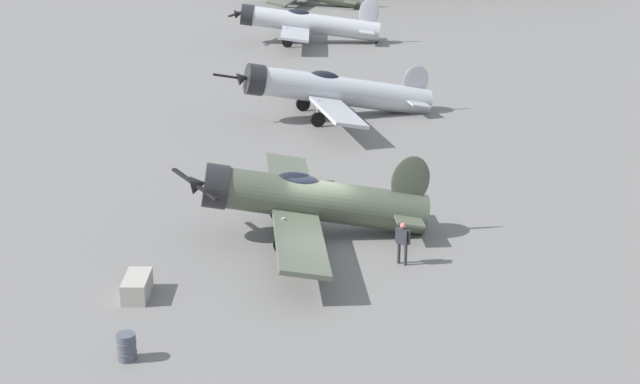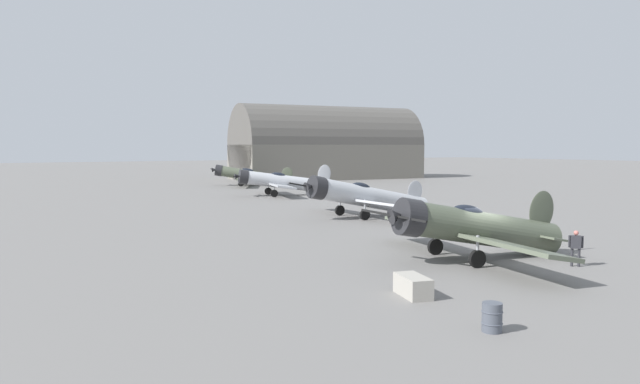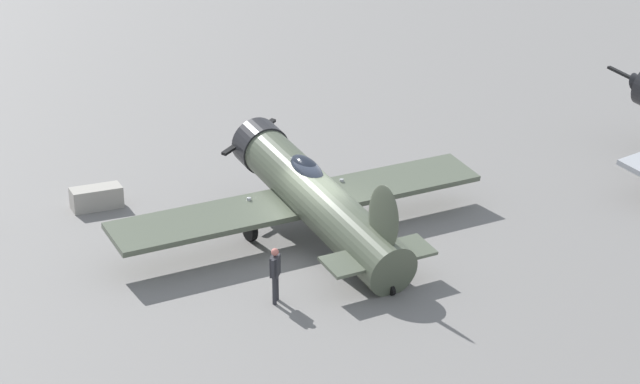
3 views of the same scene
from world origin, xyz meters
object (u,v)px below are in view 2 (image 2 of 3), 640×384
(ground_crew_mechanic, at_px, (576,245))
(equipment_crate, at_px, (413,286))
(airplane_foreground, at_px, (474,228))
(airplane_mid_apron, at_px, (366,197))
(airplane_far_line, at_px, (283,182))
(airplane_outer_stand, at_px, (252,176))
(fuel_drum, at_px, (492,317))

(ground_crew_mechanic, bearing_deg, equipment_crate, -38.22)
(airplane_foreground, distance_m, airplane_mid_apron, 17.40)
(airplane_far_line, distance_m, ground_crew_mechanic, 41.04)
(airplane_far_line, xyz_separation_m, ground_crew_mechanic, (6.86, 40.46, -0.54))
(airplane_far_line, bearing_deg, equipment_crate, 83.28)
(airplane_outer_stand, bearing_deg, airplane_far_line, 105.30)
(airplane_outer_stand, relative_size, ground_crew_mechanic, 7.66)
(airplane_mid_apron, xyz_separation_m, airplane_outer_stand, (-7.91, -37.39, -0.18))
(airplane_foreground, relative_size, airplane_outer_stand, 1.04)
(ground_crew_mechanic, bearing_deg, fuel_drum, -15.90)
(airplane_far_line, bearing_deg, airplane_foreground, 90.89)
(airplane_foreground, bearing_deg, airplane_mid_apron, -98.87)
(airplane_far_line, height_order, equipment_crate, airplane_far_line)
(airplane_mid_apron, relative_size, ground_crew_mechanic, 7.70)
(airplane_mid_apron, bearing_deg, airplane_far_line, -99.61)
(airplane_far_line, height_order, ground_crew_mechanic, airplane_far_line)
(airplane_foreground, distance_m, airplane_outer_stand, 55.52)
(ground_crew_mechanic, xyz_separation_m, fuel_drum, (10.31, 4.44, -0.55))
(airplane_mid_apron, bearing_deg, airplane_outer_stand, -101.20)
(airplane_far_line, xyz_separation_m, airplane_outer_stand, (-4.17, -16.91, -0.20))
(airplane_far_line, xyz_separation_m, fuel_drum, (17.17, 44.90, -1.09))
(airplane_mid_apron, xyz_separation_m, fuel_drum, (13.44, 24.42, -1.07))
(airplane_foreground, height_order, airplane_mid_apron, airplane_mid_apron)
(airplane_mid_apron, relative_size, airplane_far_line, 1.09)
(airplane_far_line, distance_m, fuel_drum, 48.09)
(airplane_mid_apron, bearing_deg, fuel_drum, 61.92)
(airplane_foreground, relative_size, ground_crew_mechanic, 7.94)
(ground_crew_mechanic, bearing_deg, airplane_outer_stand, -140.11)
(airplane_outer_stand, bearing_deg, equipment_crate, 99.43)
(ground_crew_mechanic, bearing_deg, airplane_foreground, -92.73)
(airplane_mid_apron, distance_m, ground_crew_mechanic, 20.23)
(equipment_crate, bearing_deg, airplane_foreground, -151.75)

